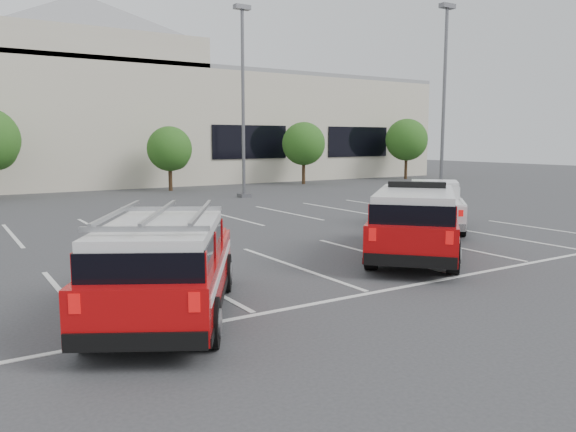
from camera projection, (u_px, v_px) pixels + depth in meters
name	position (u px, v px, depth m)	size (l,w,h in m)	color
ground	(296.00, 267.00, 13.95)	(120.00, 120.00, 0.00)	#353537
stall_markings	(218.00, 240.00, 17.72)	(23.00, 15.00, 0.01)	silver
convention_building	(55.00, 118.00, 40.10)	(60.00, 16.99, 13.20)	beige
tree_mid_right	(171.00, 150.00, 34.78)	(2.77, 2.77, 3.99)	#3F2B19
tree_right	(304.00, 145.00, 40.04)	(3.07, 3.07, 4.42)	#3F2B19
tree_far_right	(407.00, 141.00, 45.30)	(3.37, 3.37, 4.85)	#3F2B19
light_pole_mid	(243.00, 102.00, 30.36)	(0.90, 0.60, 10.24)	#59595E
light_pole_right	(444.00, 102.00, 30.11)	(0.90, 0.60, 10.24)	#59595E
fire_chief_suv	(415.00, 227.00, 14.99)	(5.60, 5.41, 2.01)	#B2080A
white_pickup	(434.00, 209.00, 20.20)	(5.13, 5.09, 1.65)	silver
ladder_suv	(166.00, 274.00, 9.86)	(4.20, 5.35, 1.98)	#B2080A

